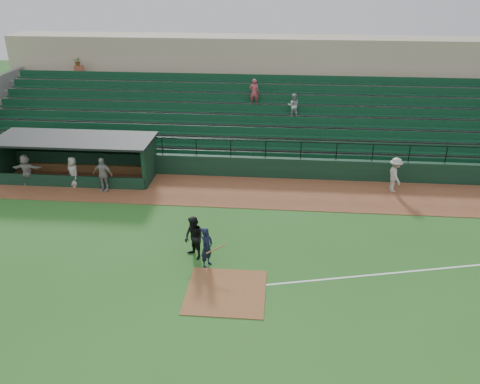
{
  "coord_description": "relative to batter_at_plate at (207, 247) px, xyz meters",
  "views": [
    {
      "loc": [
        1.9,
        -16.16,
        11.35
      ],
      "look_at": [
        0.0,
        5.0,
        1.4
      ],
      "focal_mm": 36.75,
      "sensor_mm": 36.0,
      "label": 1
    }
  ],
  "objects": [
    {
      "name": "foul_line",
      "position": [
        8.97,
        0.49,
        -0.88
      ],
      "size": [
        17.49,
        4.44,
        0.01
      ],
      "primitive_type": "cube",
      "rotation": [
        0.0,
        0.0,
        0.24
      ],
      "color": "white",
      "rests_on": "ground"
    },
    {
      "name": "home_plate_dirt",
      "position": [
        0.97,
        -1.71,
        -0.87
      ],
      "size": [
        3.0,
        3.0,
        0.03
      ],
      "primitive_type": "cube",
      "color": "brown",
      "rests_on": "ground"
    },
    {
      "name": "ground",
      "position": [
        0.97,
        -0.71,
        -0.88
      ],
      "size": [
        90.0,
        90.0,
        0.0
      ],
      "primitive_type": "plane",
      "color": "#21551B",
      "rests_on": "ground"
    },
    {
      "name": "dugout_player_b",
      "position": [
        -8.52,
        7.18,
        0.01
      ],
      "size": [
        0.99,
        0.97,
        1.72
      ],
      "primitive_type": "imported",
      "rotation": [
        0.0,
        0.0,
        -0.75
      ],
      "color": "#A5A09A",
      "rests_on": "warning_track"
    },
    {
      "name": "stadium_structure",
      "position": [
        0.97,
        15.74,
        1.42
      ],
      "size": [
        38.0,
        13.08,
        6.4
      ],
      "color": "black",
      "rests_on": "ground"
    },
    {
      "name": "dugout",
      "position": [
        -8.78,
        8.85,
        0.45
      ],
      "size": [
        8.9,
        3.2,
        2.42
      ],
      "color": "black",
      "rests_on": "ground"
    },
    {
      "name": "batter_at_plate",
      "position": [
        0.0,
        0.0,
        0.0
      ],
      "size": [
        1.11,
        0.76,
        1.76
      ],
      "color": "black",
      "rests_on": "ground"
    },
    {
      "name": "umpire",
      "position": [
        -0.63,
        0.58,
        0.06
      ],
      "size": [
        1.16,
        1.15,
        1.89
      ],
      "primitive_type": "imported",
      "rotation": [
        0.0,
        0.0,
        -0.78
      ],
      "color": "black",
      "rests_on": "ground"
    },
    {
      "name": "dugout_player_c",
      "position": [
        -11.18,
        7.13,
        0.05
      ],
      "size": [
        1.71,
        0.64,
        1.81
      ],
      "primitive_type": "imported",
      "rotation": [
        0.0,
        0.0,
        3.21
      ],
      "color": "gray",
      "rests_on": "warning_track"
    },
    {
      "name": "warning_track",
      "position": [
        0.97,
        7.29,
        -0.87
      ],
      "size": [
        40.0,
        4.0,
        0.03
      ],
      "primitive_type": "cube",
      "color": "brown",
      "rests_on": "ground"
    },
    {
      "name": "dugout_player_a",
      "position": [
        -6.7,
        6.74,
        0.1
      ],
      "size": [
        1.17,
        0.61,
        1.9
      ],
      "primitive_type": "imported",
      "rotation": [
        0.0,
        0.0,
        -0.13
      ],
      "color": "gray",
      "rests_on": "warning_track"
    },
    {
      "name": "runner",
      "position": [
        9.02,
        8.09,
        0.11
      ],
      "size": [
        0.89,
        1.33,
        1.92
      ],
      "primitive_type": "imported",
      "rotation": [
        0.0,
        0.0,
        1.72
      ],
      "color": "#A6A19B",
      "rests_on": "warning_track"
    }
  ]
}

